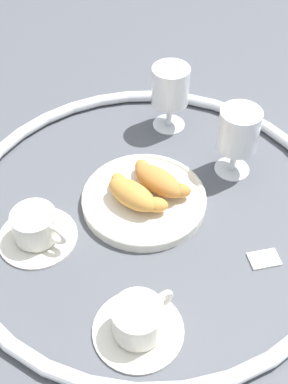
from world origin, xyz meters
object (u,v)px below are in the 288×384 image
Objects in this scene: croissant_small at (157,180)px; coffee_cup_near at (36,228)px; juice_glass_left at (170,89)px; juice_glass_right at (238,132)px; croissant_large at (133,194)px; coffee_cup_far at (139,322)px; sugar_packet at (264,258)px; pastry_plate at (144,199)px.

croissant_small is 0.97× the size of coffee_cup_near.
juice_glass_left and juice_glass_right have the same top height.
coffee_cup_near is at bearing -101.38° from juice_glass_left.
croissant_large is 0.95× the size of juice_glass_right.
coffee_cup_far is 0.24m from sugar_packet.
coffee_cup_far is at bearing -71.26° from juice_glass_left.
croissant_large reaches higher than coffee_cup_far.
pastry_plate is 0.25m from juice_glass_left.
croissant_large is 0.26m from juice_glass_left.
croissant_small is 0.23m from sugar_packet.
juice_glass_left is 2.80× the size of sugar_packet.
juice_glass_right reaches higher than coffee_cup_near.
coffee_cup_far reaches higher than sugar_packet.
pastry_plate reaches higher than sugar_packet.
coffee_cup_far reaches higher than pastry_plate.
juice_glass_left is (-0.06, 0.20, 0.05)m from croissant_small.
sugar_packet is (0.23, -0.03, -0.01)m from pastry_plate.
pastry_plate is at bearing -113.46° from croissant_small.
pastry_plate is 1.62× the size of juice_glass_left.
pastry_plate is 0.24m from sugar_packet.
croissant_large is 0.25m from sugar_packet.
croissant_small is 0.17m from juice_glass_right.
coffee_cup_far is 0.97× the size of juice_glass_right.
coffee_cup_far is (0.23, -0.08, 0.00)m from coffee_cup_near.
coffee_cup_near is at bearing 160.94° from coffee_cup_far.
croissant_large is at bearing 140.55° from sugar_packet.
croissant_large is 0.22m from juice_glass_right.
pastry_plate is at bearing -77.24° from juice_glass_left.
juice_glass_right is at bearing 50.91° from croissant_small.
pastry_plate is at bearing 49.98° from coffee_cup_near.
croissant_small is 0.23m from coffee_cup_near.
coffee_cup_near is 2.72× the size of sugar_packet.
coffee_cup_far is at bearing -61.33° from croissant_large.
croissant_large reaches higher than coffee_cup_near.
croissant_small is 0.97× the size of coffee_cup_far.
croissant_large reaches higher than pastry_plate.
coffee_cup_near is (-0.13, -0.15, 0.01)m from pastry_plate.
coffee_cup_near is at bearing -128.35° from juice_glass_right.
coffee_cup_far is at bearing -160.63° from sugar_packet.
juice_glass_right reaches higher than croissant_large.
croissant_small reaches higher than pastry_plate.
croissant_small is at bearing 66.54° from pastry_plate.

